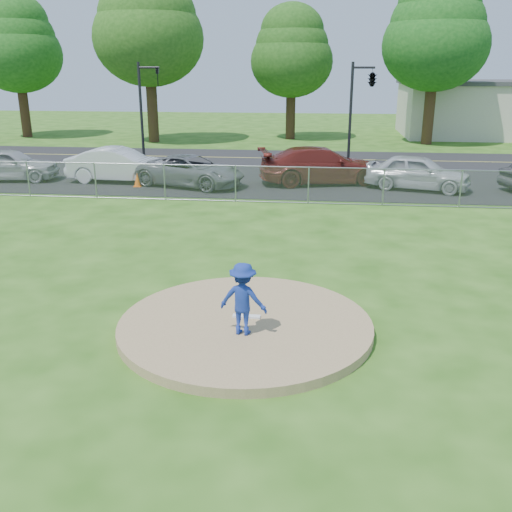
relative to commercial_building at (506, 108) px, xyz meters
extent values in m
plane|color=#265412|center=(-16.00, -28.00, -2.16)|extent=(120.00, 120.00, 0.00)
cylinder|color=#9A7D54|center=(-16.00, -38.00, -2.06)|extent=(5.40, 5.40, 0.20)
cube|color=white|center=(-16.00, -37.80, -1.94)|extent=(0.60, 0.15, 0.04)
cube|color=gray|center=(-16.00, -26.00, -1.41)|extent=(40.00, 0.06, 1.50)
cube|color=black|center=(-16.00, -21.50, -2.15)|extent=(50.00, 8.00, 0.01)
cube|color=black|center=(-16.00, -14.00, -2.16)|extent=(60.00, 7.00, 0.01)
cube|color=beige|center=(0.00, 0.00, -0.16)|extent=(16.00, 9.00, 4.00)
cube|color=#3F3F42|center=(0.00, 0.00, 1.99)|extent=(16.40, 9.40, 0.30)
cylinder|color=#361F13|center=(-38.00, -5.00, -0.06)|extent=(0.74, 0.74, 4.20)
ellipsoid|color=#175015|center=(-38.00, -5.00, 4.06)|extent=(6.72, 6.72, 5.71)
ellipsoid|color=#175015|center=(-38.00, -5.00, 5.23)|extent=(5.91, 5.91, 5.03)
ellipsoid|color=#175015|center=(-38.00, -5.00, 6.41)|extent=(5.11, 5.11, 4.34)
cylinder|color=#362413|center=(-27.00, -7.00, 0.29)|extent=(0.78, 0.78, 4.90)
ellipsoid|color=#225115|center=(-27.00, -7.00, 5.09)|extent=(7.84, 7.84, 6.66)
ellipsoid|color=#225115|center=(-27.00, -7.00, 6.46)|extent=(6.90, 6.90, 5.86)
cylinder|color=#332012|center=(-17.00, -4.00, -0.23)|extent=(0.72, 0.72, 3.85)
ellipsoid|color=#1C4B14|center=(-17.00, -4.00, 3.54)|extent=(6.16, 6.16, 5.24)
ellipsoid|color=#1C4B14|center=(-17.00, -4.00, 4.62)|extent=(5.42, 5.42, 4.61)
ellipsoid|color=#1C4B14|center=(-17.00, -4.00, 5.69)|extent=(4.68, 4.68, 3.98)
cylinder|color=#392414|center=(-7.00, -6.00, 0.12)|extent=(0.76, 0.76, 4.55)
ellipsoid|color=#154F15|center=(-7.00, -6.00, 4.57)|extent=(7.28, 7.28, 6.19)
ellipsoid|color=#154F15|center=(-7.00, -6.00, 5.85)|extent=(6.41, 6.41, 5.45)
ellipsoid|color=#154F15|center=(-7.00, -6.00, 7.12)|extent=(5.53, 5.53, 4.70)
cylinder|color=black|center=(-25.00, -16.00, 0.64)|extent=(0.16, 0.16, 5.60)
cylinder|color=black|center=(-24.40, -16.00, 3.14)|extent=(1.20, 0.12, 0.12)
imported|color=black|center=(-23.92, -16.00, 2.64)|extent=(0.16, 0.20, 1.00)
cylinder|color=black|center=(-13.00, -16.00, 0.64)|extent=(0.16, 0.16, 5.60)
cylinder|color=black|center=(-12.40, -16.00, 3.14)|extent=(1.20, 0.12, 0.12)
imported|color=black|center=(-11.92, -16.00, 2.64)|extent=(0.53, 2.48, 1.00)
imported|color=navy|center=(-15.97, -38.57, -1.21)|extent=(1.05, 0.72, 1.50)
cone|color=orange|center=(-23.02, -23.43, -1.83)|extent=(0.33, 0.33, 0.65)
imported|color=#A9A9AD|center=(-29.72, -22.65, -1.36)|extent=(4.85, 2.52, 1.58)
imported|color=silver|center=(-24.22, -22.37, -1.33)|extent=(5.02, 1.93, 1.63)
imported|color=slate|center=(-20.57, -22.97, -1.44)|extent=(5.59, 3.85, 1.42)
imported|color=maroon|center=(-14.50, -21.64, -1.29)|extent=(6.35, 3.79, 1.72)
imported|color=silver|center=(-10.15, -22.60, -1.36)|extent=(4.96, 3.08, 1.57)
camera|label=1|loc=(-14.51, -48.97, 3.19)|focal=40.00mm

